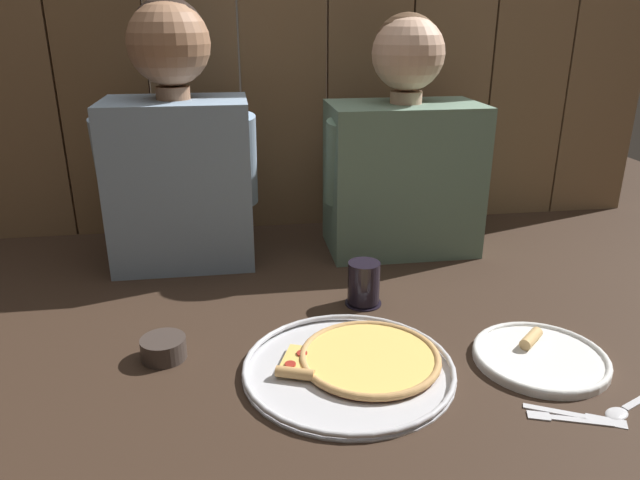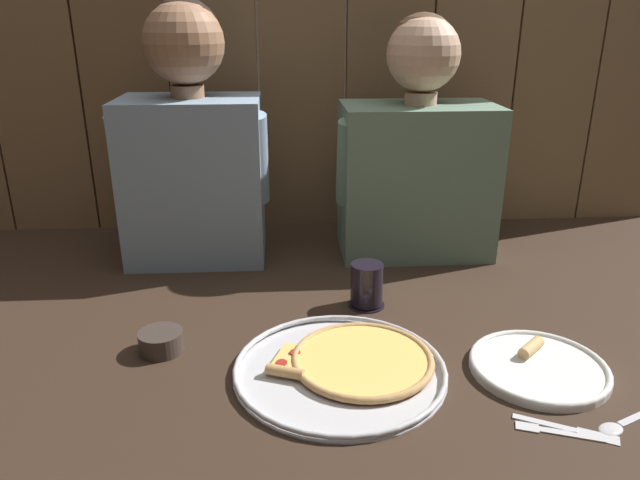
% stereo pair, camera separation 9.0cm
% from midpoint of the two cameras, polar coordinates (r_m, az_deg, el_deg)
% --- Properties ---
extents(ground_plane, '(3.20, 3.20, 0.00)m').
position_cam_midpoint_polar(ground_plane, '(1.16, 2.11, -10.16)').
color(ground_plane, '#332319').
extents(pizza_tray, '(0.38, 0.38, 0.03)m').
position_cam_midpoint_polar(pizza_tray, '(1.09, 5.12, -11.97)').
color(pizza_tray, silver).
rests_on(pizza_tray, ground).
extents(dinner_plate, '(0.24, 0.24, 0.03)m').
position_cam_midpoint_polar(dinner_plate, '(1.17, 22.49, -11.25)').
color(dinner_plate, white).
rests_on(dinner_plate, ground).
extents(drinking_glass, '(0.08, 0.08, 0.10)m').
position_cam_midpoint_polar(drinking_glass, '(1.29, 6.53, -4.41)').
color(drinking_glass, black).
rests_on(drinking_glass, ground).
extents(dipping_bowl, '(0.08, 0.08, 0.04)m').
position_cam_midpoint_polar(dipping_bowl, '(1.16, -12.96, -9.51)').
color(dipping_bowl, '#3D332D').
rests_on(dipping_bowl, ground).
extents(table_fork, '(0.13, 0.06, 0.01)m').
position_cam_midpoint_polar(table_fork, '(1.03, 24.19, -16.53)').
color(table_fork, silver).
rests_on(table_fork, ground).
extents(table_knife, '(0.15, 0.08, 0.01)m').
position_cam_midpoint_polar(table_knife, '(1.04, 25.06, -16.18)').
color(table_knife, silver).
rests_on(table_knife, ground).
extents(table_spoon, '(0.14, 0.08, 0.01)m').
position_cam_midpoint_polar(table_spoon, '(1.09, 29.25, -15.23)').
color(table_spoon, silver).
rests_on(table_spoon, ground).
extents(diner_left, '(0.38, 0.24, 0.64)m').
position_cam_midpoint_polar(diner_left, '(1.51, -10.60, 9.03)').
color(diner_left, '#849EB7').
rests_on(diner_left, ground).
extents(diner_right, '(0.42, 0.23, 0.61)m').
position_cam_midpoint_polar(diner_right, '(1.56, 11.06, 8.26)').
color(diner_right, slate).
rests_on(diner_right, ground).
extents(wooden_backdrop_wall, '(2.19, 0.03, 1.12)m').
position_cam_midpoint_polar(wooden_backdrop_wall, '(1.72, -0.20, 19.60)').
color(wooden_backdrop_wall, brown).
rests_on(wooden_backdrop_wall, ground).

